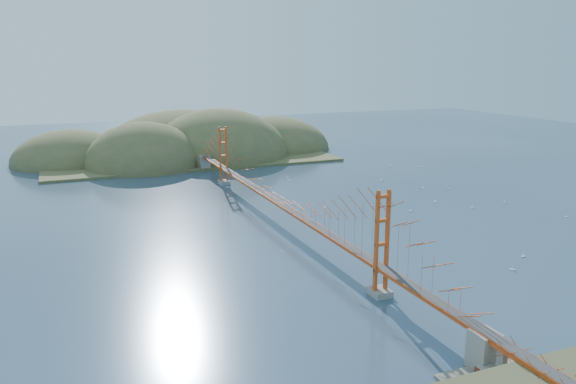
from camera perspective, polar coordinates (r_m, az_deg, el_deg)
name	(u,v)px	position (r m, az deg, el deg)	size (l,w,h in m)	color
ground	(278,222)	(87.66, -1.03, -3.10)	(320.00, 320.00, 0.00)	#293C53
bridge	(277,178)	(86.10, -1.09, 1.41)	(2.20, 94.40, 12.00)	gray
approach_viaduct	(542,378)	(46.20, 24.42, -16.82)	(1.40, 12.00, 3.38)	#AF3D13
promontory	(505,383)	(49.40, 21.14, -17.68)	(9.00, 6.00, 0.24)	#59544C
fort	(503,372)	(49.81, 20.98, -16.67)	(3.70, 2.30, 1.75)	brown
far_headlands	(192,154)	(152.46, -9.74, 3.81)	(84.00, 58.00, 25.00)	brown
sailboat_0	(410,210)	(96.17, 12.33, -1.82)	(0.52, 0.63, 0.73)	white
sailboat_16	(373,205)	(98.47, 8.68, -1.32)	(0.55, 0.55, 0.58)	white
sailboat_9	(423,187)	(113.80, 13.59, 0.46)	(0.67, 0.67, 0.70)	white
sailboat_14	(435,201)	(103.24, 14.72, -0.92)	(0.62, 0.62, 0.66)	white
sailboat_8	(390,166)	(135.20, 10.31, 2.64)	(0.67, 0.67, 0.72)	white
sailboat_6	(512,269)	(73.55, 21.82, -7.26)	(0.63, 0.63, 0.70)	white
sailboat_3	(325,207)	(96.26, 3.76, -1.53)	(0.56, 0.56, 0.59)	white
sailboat_5	(504,202)	(106.44, 21.09, -0.96)	(0.45, 0.54, 0.62)	white
sailboat_1	(472,207)	(101.11, 18.20, -1.45)	(0.64, 0.64, 0.70)	white
sailboat_12	(289,180)	(117.74, 0.08, 1.26)	(0.55, 0.55, 0.59)	white
sailboat_2	(523,256)	(78.76, 22.77, -5.99)	(0.61, 0.49, 0.72)	white
sailboat_7	(341,167)	(132.57, 5.43, 2.58)	(0.58, 0.49, 0.67)	white
sailboat_4	(446,186)	(116.52, 15.77, 0.62)	(0.55, 0.55, 0.57)	white
sailboat_15	(381,180)	(118.97, 9.45, 1.21)	(0.61, 0.62, 0.70)	white
sailboat_13	(566,217)	(100.79, 26.40, -2.25)	(0.53, 0.46, 0.60)	white
sailboat_11	(448,188)	(114.52, 15.96, 0.40)	(0.65, 0.65, 0.69)	white
sailboat_17	(419,167)	(135.56, 13.15, 2.53)	(0.60, 0.48, 0.70)	white
sailboat_extra_0	(287,176)	(121.17, -0.08, 1.61)	(0.56, 0.56, 0.59)	white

